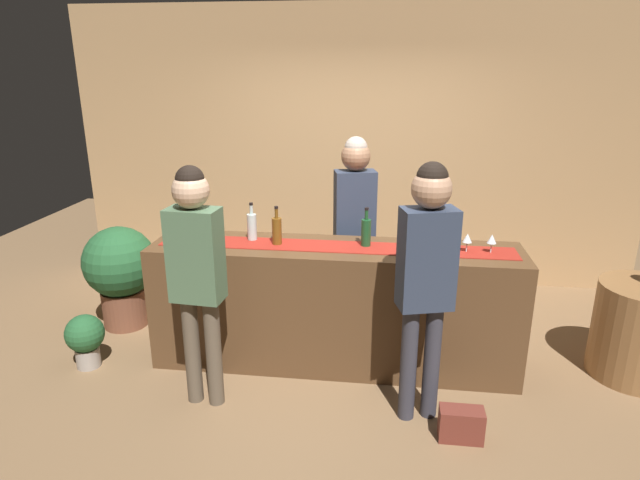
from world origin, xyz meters
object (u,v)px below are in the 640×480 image
potted_plant_tall (120,270)px  handbag (461,424)px  wine_glass_near_customer (467,239)px  customer_browsing (196,263)px  customer_sipping (426,267)px  bartender (355,214)px  potted_plant_small (85,337)px  wine_glass_mid_counter (492,240)px  wine_bottle_green (366,232)px  round_side_table (640,331)px  wine_bottle_amber (277,231)px  wine_bottle_clear (252,226)px

potted_plant_tall → handbag: size_ratio=3.35×
wine_glass_near_customer → customer_browsing: bearing=-160.3°
wine_glass_near_customer → customer_sipping: bearing=-117.8°
bartender → potted_plant_small: (-2.04, -0.91, -0.83)m
wine_glass_mid_counter → bartender: bartender is taller
bartender → handbag: size_ratio=6.22×
wine_bottle_green → round_side_table: 2.22m
wine_bottle_amber → handbag: wine_bottle_amber is taller
wine_bottle_green → potted_plant_tall: size_ratio=0.32×
potted_plant_tall → potted_plant_small: size_ratio=2.13×
wine_bottle_amber → customer_sipping: customer_sipping is taller
wine_bottle_green → customer_browsing: (-1.08, -0.70, -0.04)m
customer_browsing → round_side_table: bearing=18.3°
wine_bottle_amber → wine_glass_near_customer: size_ratio=2.10×
wine_glass_near_customer → round_side_table: 1.54m
wine_bottle_clear → customer_sipping: customer_sipping is taller
wine_bottle_clear → customer_browsing: (-0.19, -0.74, -0.04)m
wine_bottle_amber → wine_glass_near_customer: 1.42m
wine_bottle_amber → handbag: (1.35, -0.85, -0.98)m
wine_glass_near_customer → customer_sipping: (-0.33, -0.63, 0.01)m
customer_browsing → potted_plant_small: 1.39m
potted_plant_tall → potted_plant_small: bearing=-86.7°
wine_bottle_clear → wine_bottle_green: same height
customer_browsing → round_side_table: customer_browsing is taller
wine_glass_near_customer → potted_plant_small: wine_glass_near_customer is taller
customer_browsing → round_side_table: 3.34m
potted_plant_tall → handbag: 3.17m
wine_glass_near_customer → bartender: bearing=145.9°
wine_bottle_clear → customer_browsing: 0.76m
wine_bottle_clear → wine_glass_mid_counter: (1.81, -0.08, -0.01)m
customer_browsing → potted_plant_tall: bearing=141.7°
wine_glass_mid_counter → customer_browsing: 2.10m
round_side_table → potted_plant_small: (-4.26, -0.43, -0.12)m
wine_bottle_amber → round_side_table: size_ratio=0.41×
wine_bottle_amber → wine_bottle_green: same height
round_side_table → wine_glass_mid_counter: bearing=-174.9°
potted_plant_small → wine_bottle_clear: bearing=17.8°
potted_plant_small → handbag: size_ratio=1.57×
wine_bottle_green → bartender: (-0.12, 0.53, -0.01)m
wine_glass_near_customer → wine_glass_mid_counter: 0.17m
wine_bottle_clear → round_side_table: wine_bottle_clear is taller
wine_bottle_green → customer_browsing: bearing=-147.0°
wine_bottle_green → potted_plant_small: wine_bottle_green is taller
wine_glass_near_customer → wine_bottle_amber: bearing=-180.0°
wine_bottle_amber → wine_glass_near_customer: bearing=0.0°
wine_glass_mid_counter → handbag: wine_glass_mid_counter is taller
customer_sipping → potted_plant_small: size_ratio=3.99×
wine_bottle_green → wine_glass_mid_counter: (0.91, -0.05, -0.01)m
wine_glass_near_customer → bartender: 1.04m
customer_sipping → handbag: 1.04m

